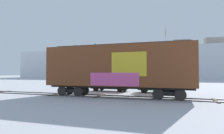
{
  "coord_description": "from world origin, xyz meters",
  "views": [
    {
      "loc": [
        5.63,
        -16.49,
        2.18
      ],
      "look_at": [
        -0.72,
        1.26,
        2.76
      ],
      "focal_mm": 30.77,
      "sensor_mm": 36.0,
      "label": 1
    }
  ],
  "objects": [
    {
      "name": "hillside",
      "position": [
        0.02,
        70.12,
        5.86
      ],
      "size": [
        126.95,
        36.43,
        16.08
      ],
      "color": "silver",
      "rests_on": "ground_plane"
    },
    {
      "name": "parked_car_black",
      "position": [
        -2.27,
        4.91,
        0.8
      ],
      "size": [
        4.51,
        2.05,
        1.6
      ],
      "color": "black",
      "rests_on": "ground_plane"
    },
    {
      "name": "flagpole",
      "position": [
        3.67,
        11.81,
        5.56
      ],
      "size": [
        0.37,
        1.6,
        8.64
      ],
      "color": "silver",
      "rests_on": "ground_plane"
    },
    {
      "name": "freight_car",
      "position": [
        0.27,
        -0.0,
        2.72
      ],
      "size": [
        13.25,
        3.25,
        4.83
      ],
      "color": "brown",
      "rests_on": "ground_plane"
    },
    {
      "name": "track",
      "position": [
        0.77,
        0.01,
        0.04
      ],
      "size": [
        60.02,
        3.38,
        0.08
      ],
      "color": "#4C4742",
      "rests_on": "ground_plane"
    },
    {
      "name": "ground_plane",
      "position": [
        0.0,
        0.0,
        0.0
      ],
      "size": [
        260.0,
        260.0,
        0.0
      ],
      "primitive_type": "plane",
      "color": "#B2B5BC"
    },
    {
      "name": "parked_car_green",
      "position": [
        3.23,
        4.94,
        0.81
      ],
      "size": [
        4.28,
        2.13,
        1.58
      ],
      "color": "#1E5933",
      "rests_on": "ground_plane"
    }
  ]
}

